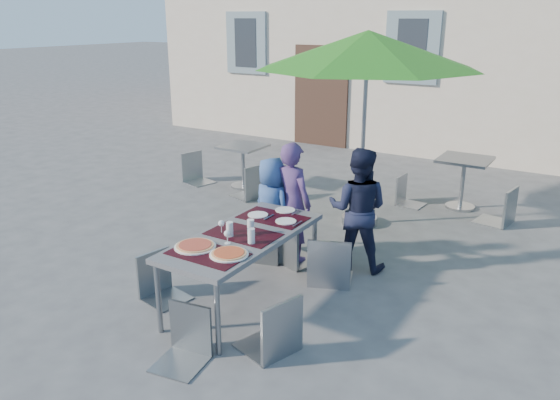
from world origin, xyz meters
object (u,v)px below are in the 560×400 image
Objects in this scene: child_0 at (272,208)px; chair_2 at (331,232)px; child_2 at (358,209)px; child_1 at (292,202)px; cafe_table_1 at (464,173)px; pizza_near_right at (229,254)px; dining_table at (243,239)px; cafe_table_0 at (243,159)px; chair_1 at (292,216)px; bg_chair_r_0 at (252,160)px; chair_0 at (264,221)px; patio_umbrella at (368,51)px; chair_4 at (274,292)px; chair_5 at (183,304)px; pizza_near_left at (195,246)px; bg_chair_r_1 at (506,183)px; chair_3 at (158,250)px; bg_chair_l_0 at (194,150)px; bg_chair_l_1 at (408,173)px.

child_0 reaches higher than chair_2.
child_1 is at bearing 1.45° from child_2.
child_1 is at bearing -113.18° from cafe_table_1.
dining_table is at bearing 111.18° from pizza_near_right.
child_1 is 1.97× the size of cafe_table_0.
bg_chair_r_0 is at bearing 134.80° from chair_1.
chair_1 reaches higher than cafe_table_1.
chair_2 is at bearing -7.95° from chair_0.
chair_1 reaches higher than chair_0.
patio_umbrella is at bearing 75.43° from chair_0.
pizza_near_right is 1.68m from child_1.
chair_5 is at bearing -141.68° from chair_4.
pizza_near_left is 4.67m from bg_chair_r_1.
chair_3 is at bearing -122.49° from bg_chair_r_1.
child_0 reaches higher than bg_chair_r_1.
dining_table is 1.50m from child_2.
bg_chair_l_0 is at bearing -172.72° from bg_chair_r_1.
chair_2 is at bearing 55.47° from dining_table.
child_2 is 1.97m from chair_4.
bg_chair_r_0 is 3.74m from bg_chair_r_1.
chair_4 is at bearing -8.45° from chair_3.
child_0 reaches higher than chair_0.
cafe_table_0 is at bearing 119.65° from chair_5.
pizza_near_left is 0.27× the size of child_2.
pizza_near_left is 0.37× the size of bg_chair_r_0.
chair_4 reaches higher than cafe_table_0.
chair_3 is at bearing -72.15° from bg_chair_r_0.
bg_chair_l_1 is at bearing 24.86° from bg_chair_r_0.
dining_table is at bearing 69.46° from pizza_near_left.
child_0 is 0.99m from chair_2.
cafe_table_1 reaches higher than pizza_near_right.
pizza_near_right is 0.29× the size of child_0.
patio_umbrella reaches higher than chair_5.
dining_table is 4.14m from bg_chair_r_1.
child_2 is 2.52m from bg_chair_l_1.
bg_chair_r_0 is at bearing -155.14° from bg_chair_l_1.
child_1 is 2.26m from chair_5.
dining_table is 1.05m from chair_1.
bg_chair_l_0 is (-3.38, 4.15, 0.05)m from chair_5.
bg_chair_r_0 is (-2.03, 3.32, -0.14)m from pizza_near_right.
bg_chair_r_1 reaches higher than chair_0.
chair_4 is at bearing -54.27° from chair_0.
chair_3 is at bearing -139.41° from chair_2.
bg_chair_r_1 is (1.98, 4.23, -0.17)m from pizza_near_left.
chair_5 is at bearing -60.35° from cafe_table_0.
child_1 is 1.83× the size of cafe_table_1.
child_1 reaches higher than bg_chair_l_1.
dining_table is 1.83× the size of chair_4.
bg_chair_r_1 reaches higher than pizza_near_right.
child_1 is 1.68× the size of bg_chair_l_1.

